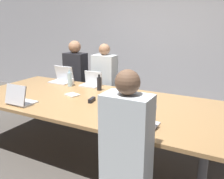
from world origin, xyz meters
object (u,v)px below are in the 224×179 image
(laptop_far_left, at_px, (62,78))
(bottle_far_midleft, at_px, (99,84))
(person_far_midleft, at_px, (105,86))
(person_far_left, at_px, (76,81))
(laptop_near_right, at_px, (140,120))
(stapler, at_px, (92,100))
(laptop_far_midleft, at_px, (92,82))
(laptop_near_left, at_px, (19,99))
(person_near_right, at_px, (126,156))
(cup_far_left, at_px, (71,82))
(bottle_far_left, at_px, (70,79))

(laptop_far_left, bearing_deg, bottle_far_midleft, -10.71)
(bottle_far_midleft, bearing_deg, person_far_midleft, 112.17)
(person_far_left, bearing_deg, laptop_near_right, -39.08)
(stapler, bearing_deg, bottle_far_midleft, 101.70)
(bottle_far_midleft, xyz_separation_m, person_far_left, (-0.84, 0.57, -0.17))
(laptop_far_midleft, distance_m, laptop_far_left, 0.57)
(person_far_left, bearing_deg, stapler, -46.21)
(bottle_far_midleft, bearing_deg, laptop_near_left, -117.28)
(stapler, bearing_deg, laptop_near_right, -37.10)
(person_far_left, bearing_deg, person_near_right, -45.35)
(person_far_midleft, distance_m, cup_far_left, 0.62)
(person_far_left, xyz_separation_m, stapler, (1.05, -1.09, 0.09))
(bottle_far_left, bearing_deg, person_far_left, 117.95)
(person_far_midleft, xyz_separation_m, stapler, (0.43, -1.10, 0.11))
(stapler, bearing_deg, cup_far_left, 133.16)
(person_near_right, relative_size, bottle_far_midleft, 5.89)
(bottle_far_midleft, distance_m, bottle_far_left, 0.54)
(laptop_far_midleft, relative_size, laptop_far_left, 0.87)
(laptop_far_midleft, xyz_separation_m, laptop_near_left, (-0.28, -1.23, 0.01))
(bottle_far_left, relative_size, stapler, 1.74)
(person_far_left, bearing_deg, laptop_near_left, -79.17)
(laptop_near_right, distance_m, bottle_far_midleft, 1.43)
(person_far_midleft, distance_m, laptop_near_left, 1.65)
(person_far_midleft, xyz_separation_m, bottle_far_midleft, (0.23, -0.57, 0.19))
(person_near_right, relative_size, person_far_left, 0.98)
(stapler, bearing_deg, laptop_far_midleft, 113.22)
(cup_far_left, relative_size, bottle_far_left, 0.39)
(person_far_midleft, bearing_deg, person_far_left, -179.60)
(person_near_right, height_order, person_far_left, person_far_left)
(laptop_far_midleft, distance_m, bottle_far_left, 0.35)
(bottle_far_midleft, height_order, laptop_near_left, laptop_near_left)
(person_far_left, bearing_deg, laptop_far_left, -87.40)
(laptop_far_left, height_order, bottle_far_left, same)
(laptop_near_right, distance_m, bottle_far_left, 1.85)
(person_near_right, distance_m, bottle_far_midleft, 1.79)
(cup_far_left, bearing_deg, bottle_far_midleft, -6.54)
(bottle_far_midleft, bearing_deg, laptop_far_midleft, 143.37)
(person_far_left, xyz_separation_m, cup_far_left, (0.28, -0.50, 0.12))
(laptop_near_right, height_order, laptop_near_left, laptop_near_left)
(laptop_far_midleft, bearing_deg, laptop_far_left, -176.73)
(person_near_right, xyz_separation_m, laptop_far_midleft, (-1.36, 1.59, 0.15))
(person_near_right, height_order, bottle_far_left, person_near_right)
(laptop_near_left, bearing_deg, cup_far_left, -88.39)
(laptop_far_midleft, height_order, person_far_left, person_far_left)
(laptop_far_left, distance_m, cup_far_left, 0.27)
(laptop_near_right, relative_size, laptop_near_left, 1.01)
(bottle_far_midleft, height_order, bottle_far_left, bottle_far_left)
(laptop_far_midleft, bearing_deg, person_far_left, 147.46)
(laptop_far_midleft, height_order, cup_far_left, laptop_far_midleft)
(laptop_near_right, bearing_deg, laptop_far_left, -31.04)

